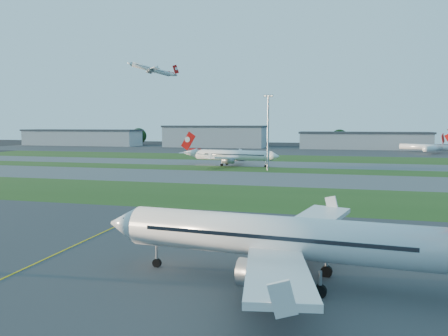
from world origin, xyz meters
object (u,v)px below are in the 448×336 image
(airliner_parked, at_px, (289,239))
(mini_jet_near, at_px, (434,148))
(airliner_taxiing, at_px, (232,155))
(mini_jet_far, at_px, (424,147))
(light_mast_centre, at_px, (268,127))

(airliner_parked, xyz_separation_m, mini_jet_near, (55.79, 212.47, -1.17))
(mini_jet_near, bearing_deg, airliner_taxiing, 166.39)
(airliner_parked, relative_size, mini_jet_far, 1.53)
(airliner_parked, distance_m, airliner_taxiing, 123.55)
(airliner_parked, height_order, mini_jet_far, airliner_parked)
(light_mast_centre, bearing_deg, mini_jet_near, 55.14)
(airliner_taxiing, height_order, mini_jet_far, airliner_taxiing)
(airliner_taxiing, bearing_deg, mini_jet_near, -125.42)
(airliner_parked, bearing_deg, light_mast_centre, 104.26)
(mini_jet_near, bearing_deg, airliner_parked, -164.57)
(airliner_taxiing, xyz_separation_m, light_mast_centre, (15.63, -12.58, 10.74))
(mini_jet_far, bearing_deg, mini_jet_near, -51.10)
(mini_jet_near, distance_m, mini_jet_far, 12.76)
(airliner_taxiing, relative_size, mini_jet_far, 1.40)
(airliner_parked, xyz_separation_m, airliner_taxiing, (-33.84, 118.82, -0.37))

